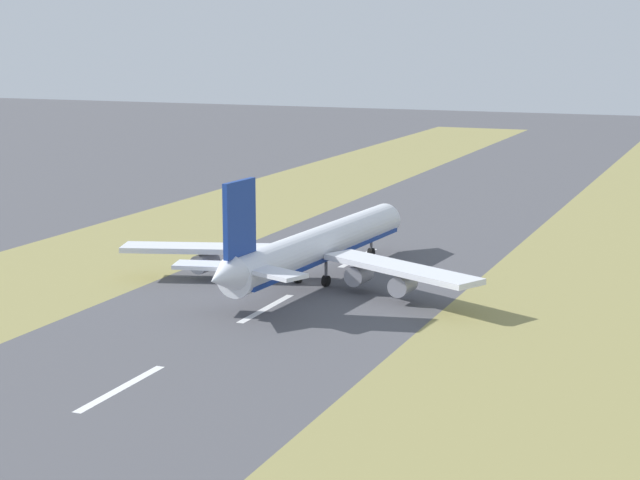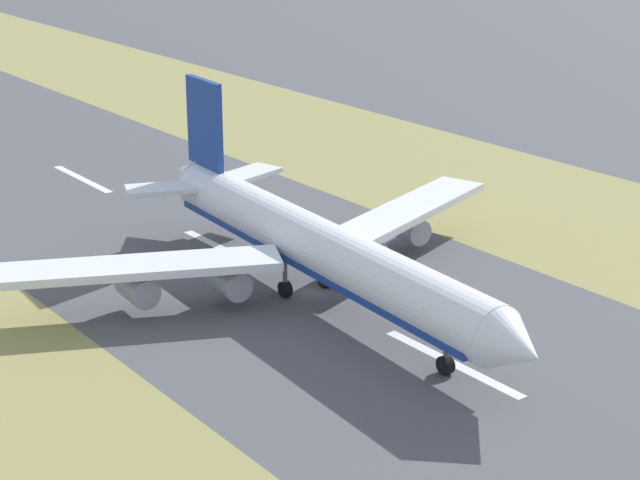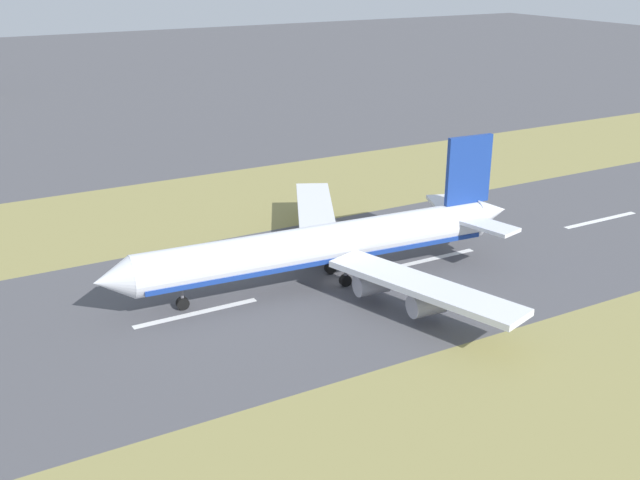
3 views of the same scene
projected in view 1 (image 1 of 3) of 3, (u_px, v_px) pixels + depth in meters
ground_plane at (312, 283)px, 177.71m from camera, size 800.00×800.00×0.00m
grass_median_west at (84, 262)px, 194.52m from camera, size 40.00×600.00×0.01m
grass_median_east at (587, 310)px, 160.91m from camera, size 40.00×600.00×0.01m
centreline_dash_near at (121, 388)px, 125.28m from camera, size 1.20×18.00×0.01m
centreline_dash_mid at (266, 308)px, 161.60m from camera, size 1.20×18.00×0.01m
centreline_dash_far at (358, 258)px, 197.91m from camera, size 1.20×18.00×0.01m
airplane_main_jet at (315, 248)px, 176.72m from camera, size 63.97×67.22×20.20m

